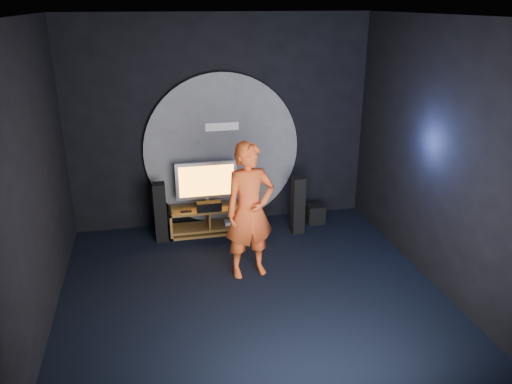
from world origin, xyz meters
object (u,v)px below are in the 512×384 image
at_px(tv, 207,182).
at_px(player, 250,211).
at_px(tower_speaker_right, 298,205).
at_px(subwoofer, 315,214).
at_px(media_console, 209,221).
at_px(tower_speaker_left, 160,212).

bearing_deg(tv, player, -75.25).
bearing_deg(tower_speaker_right, subwoofer, 36.50).
relative_size(media_console, tower_speaker_right, 1.32).
distance_m(media_console, tv, 0.68).
distance_m(tv, tower_speaker_left, 0.89).
bearing_deg(tv, tower_speaker_left, -165.79).
height_order(tv, player, player).
bearing_deg(tower_speaker_right, player, -132.05).
xyz_separation_m(tv, subwoofer, (1.87, -0.07, -0.71)).
xyz_separation_m(tower_speaker_left, tower_speaker_right, (2.24, -0.18, 0.00)).
distance_m(media_console, player, 1.71).
xyz_separation_m(tower_speaker_left, subwoofer, (2.65, 0.13, -0.33)).
bearing_deg(tv, subwoofer, -2.10).
bearing_deg(player, tv, 95.59).
bearing_deg(subwoofer, tower_speaker_right, -143.50).
relative_size(tower_speaker_right, subwoofer, 3.00).
distance_m(tower_speaker_left, tower_speaker_right, 2.25).
relative_size(tv, tower_speaker_left, 1.03).
xyz_separation_m(tv, tower_speaker_left, (-0.78, -0.20, -0.38)).
bearing_deg(media_console, tower_speaker_left, -170.61).
bearing_deg(tower_speaker_left, player, -48.61).
height_order(tower_speaker_right, subwoofer, tower_speaker_right).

